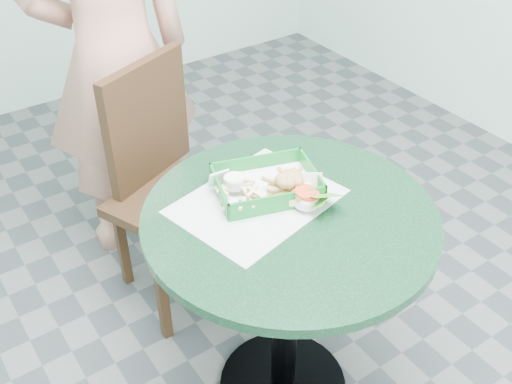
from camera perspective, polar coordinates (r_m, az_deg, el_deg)
cafe_table at (r=1.76m, az=3.05°, el=-6.85°), size 0.82×0.82×0.75m
dining_chair at (r=2.23m, az=-8.76°, el=1.84°), size 0.40×0.41×0.93m
diner_person at (r=2.31m, az=-13.78°, el=15.05°), size 0.77×0.56×1.95m
placemat at (r=1.68m, az=0.07°, el=-1.42°), size 0.50×0.42×0.00m
food_basket at (r=1.71m, az=1.00°, el=-0.03°), size 0.28×0.21×0.06m
crab_sandwich at (r=1.69m, az=3.35°, el=0.73°), size 0.13×0.13×0.07m
fries_pile at (r=1.64m, az=-0.85°, el=-0.99°), size 0.14×0.15×0.04m
sauce_ramekin at (r=1.65m, az=-1.75°, el=-0.05°), size 0.06×0.06×0.03m
garnish_cup at (r=1.67m, az=5.72°, el=-0.31°), size 0.11×0.10×0.04m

